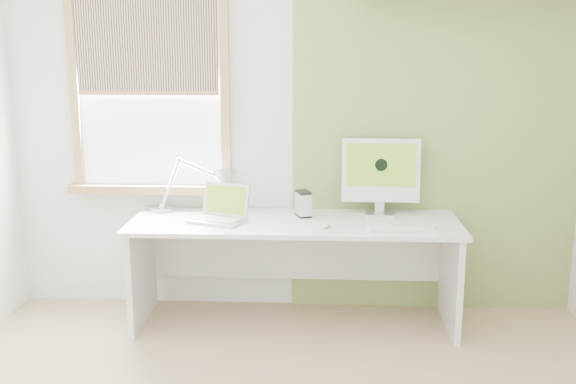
# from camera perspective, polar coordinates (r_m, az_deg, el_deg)

# --- Properties ---
(room) EXTENTS (4.04, 3.54, 2.64)m
(room) POSITION_cam_1_polar(r_m,az_deg,el_deg) (3.00, -0.98, 1.27)
(room) COLOR tan
(room) RESTS_ON ground
(accent_wall) EXTENTS (2.00, 0.02, 2.60)m
(accent_wall) POSITION_cam_1_polar(r_m,az_deg,el_deg) (4.78, 12.52, 5.17)
(accent_wall) COLOR #89944C
(accent_wall) RESTS_ON room
(window) EXTENTS (1.20, 0.14, 1.42)m
(window) POSITION_cam_1_polar(r_m,az_deg,el_deg) (4.82, -11.69, 8.18)
(window) COLOR #A37E4F
(window) RESTS_ON room
(desk) EXTENTS (2.20, 0.70, 0.73)m
(desk) POSITION_cam_1_polar(r_m,az_deg,el_deg) (4.59, 0.59, -4.62)
(desk) COLOR silver
(desk) RESTS_ON room
(desk_lamp) EXTENTS (0.67, 0.27, 0.39)m
(desk_lamp) POSITION_cam_1_polar(r_m,az_deg,el_deg) (4.66, -6.30, 0.61)
(desk_lamp) COLOR silver
(desk_lamp) RESTS_ON desk
(laptop) EXTENTS (0.41, 0.37, 0.24)m
(laptop) POSITION_cam_1_polar(r_m,az_deg,el_deg) (4.50, -5.70, -1.67)
(laptop) COLOR silver
(laptop) RESTS_ON desk
(phone_dock) EXTENTS (0.07, 0.07, 0.12)m
(phone_dock) POSITION_cam_1_polar(r_m,az_deg,el_deg) (4.61, 1.13, -1.60)
(phone_dock) COLOR silver
(phone_dock) RESTS_ON desk
(external_drive) EXTENTS (0.12, 0.15, 0.17)m
(external_drive) POSITION_cam_1_polar(r_m,az_deg,el_deg) (4.58, 1.29, -1.01)
(external_drive) COLOR silver
(external_drive) RESTS_ON desk
(imac) EXTENTS (0.53, 0.18, 0.52)m
(imac) POSITION_cam_1_polar(r_m,az_deg,el_deg) (4.65, 7.87, 1.70)
(imac) COLOR silver
(imac) RESTS_ON desk
(keyboard) EXTENTS (0.44, 0.13, 0.02)m
(keyboard) POSITION_cam_1_polar(r_m,az_deg,el_deg) (4.31, 9.67, -3.11)
(keyboard) COLOR white
(keyboard) RESTS_ON desk
(mouse) EXTENTS (0.09, 0.11, 0.03)m
(mouse) POSITION_cam_1_polar(r_m,az_deg,el_deg) (4.32, 3.17, -2.85)
(mouse) COLOR white
(mouse) RESTS_ON desk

